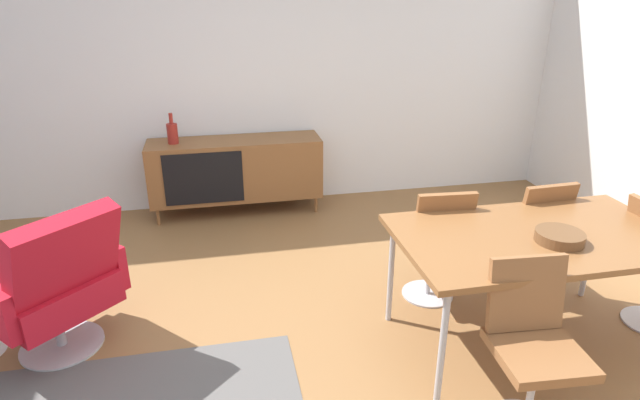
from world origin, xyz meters
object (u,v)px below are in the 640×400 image
Objects in this scene: dining_table at (537,241)px; dining_chair_front_left at (533,342)px; vase_cobalt at (172,133)px; dining_chair_back_right at (531,230)px; dining_chair_back_left at (436,239)px; lounge_chair_red at (54,283)px; sideboard at (236,169)px; wooden_bowl_on_table at (560,237)px.

dining_chair_front_left is (-0.35, -0.56, -0.23)m from dining_table.
vase_cobalt is 0.32× the size of dining_chair_back_right.
vase_cobalt is 0.32× the size of dining_chair_back_left.
dining_chair_front_left is 1.00× the size of dining_chair_back_right.
lounge_chair_red is at bearing -178.12° from dining_chair_back_left.
dining_table is 2.76m from lounge_chair_red.
dining_chair_back_left reaches higher than dining_table.
dining_chair_back_right reaches higher than dining_table.
dining_chair_front_left and dining_chair_back_right have the same top height.
dining_chair_back_left is at bearing -56.39° from sideboard.
dining_table is 0.70m from dining_chair_back_left.
dining_table is at bearing 58.28° from dining_chair_front_left.
dining_chair_front_left is at bearing -121.72° from dining_table.
wooden_bowl_on_table reaches higher than dining_table.
sideboard is at bearing 136.35° from dining_chair_back_right.
vase_cobalt is 1.07× the size of wooden_bowl_on_table.
vase_cobalt reaches higher than dining_chair_front_left.
dining_table is 0.14m from wooden_bowl_on_table.
dining_chair_back_left is 2.36m from lounge_chair_red.
wooden_bowl_on_table is 2.84m from lounge_chair_red.
dining_chair_front_left is 1.12m from dining_chair_back_left.
dining_chair_back_right is at bearing -0.01° from dining_chair_back_left.
dining_chair_back_right is at bearing -43.65° from sideboard.
dining_chair_back_left is at bearing 1.88° from lounge_chair_red.
dining_table is at bearing 114.54° from wooden_bowl_on_table.
dining_chair_front_left is 0.90× the size of lounge_chair_red.
vase_cobalt is at bearing 133.78° from dining_chair_back_left.
wooden_bowl_on_table is at bearing -65.46° from dining_table.
dining_chair_back_left and dining_chair_back_right have the same top height.
wooden_bowl_on_table is (0.05, -0.11, 0.07)m from dining_table.
lounge_chair_red reaches higher than dining_chair_front_left.
wooden_bowl_on_table is at bearing 48.40° from dining_chair_front_left.
lounge_chair_red is at bearing -107.03° from vase_cobalt.
sideboard is 3.21m from dining_chair_front_left.
dining_chair_back_left is (1.77, -1.85, -0.35)m from vase_cobalt.
dining_chair_front_left is at bearing -131.60° from wooden_bowl_on_table.
wooden_bowl_on_table is 0.67m from dining_chair_front_left.
sideboard is at bearing 59.49° from lounge_chair_red.
wooden_bowl_on_table is 0.84m from dining_chair_back_left.
sideboard is 2.23m from lounge_chair_red.
lounge_chair_red is (-3.07, -0.08, -0.00)m from dining_chair_back_right.
vase_cobalt is at bearing 130.83° from wooden_bowl_on_table.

